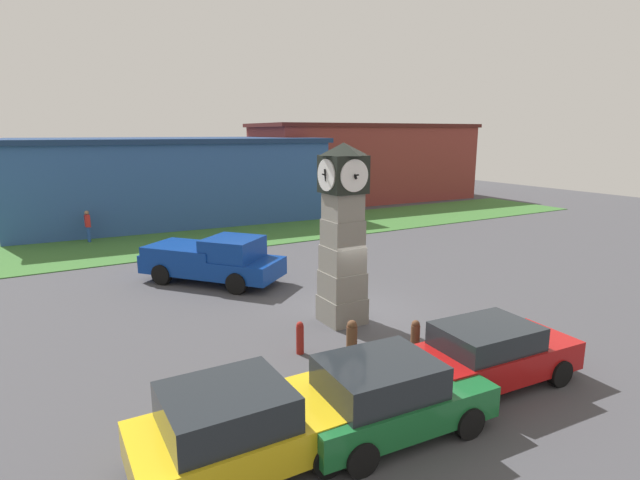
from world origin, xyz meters
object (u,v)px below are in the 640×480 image
bollard_near_tower (300,337)px  bollard_mid_row (352,339)px  pickup_truck (213,259)px  car_navy_sedan (238,428)px  bollard_far_row (415,340)px  pedestrian_near_bench (286,208)px  car_near_tower (387,395)px  bollard_end_row (471,342)px  pedestrian_by_cars (88,224)px  clock_tower (343,236)px  car_by_building (492,353)px

bollard_near_tower → bollard_mid_row: 1.39m
pickup_truck → car_navy_sedan: bearing=-106.1°
bollard_far_row → pedestrian_near_bench: (6.15, 20.01, 0.38)m
bollard_mid_row → car_near_tower: car_near_tower is taller
bollard_near_tower → bollard_end_row: bollard_end_row is taller
bollard_mid_row → pedestrian_by_cars: size_ratio=0.60×
pickup_truck → pedestrian_near_bench: size_ratio=3.40×
pedestrian_near_bench → car_near_tower: bearing=-111.5°
bollard_end_row → car_navy_sedan: 6.65m
bollard_mid_row → car_navy_sedan: car_navy_sedan is taller
pickup_truck → car_near_tower: bearing=-91.3°
car_navy_sedan → pickup_truck: size_ratio=0.68×
bollard_end_row → car_near_tower: car_near_tower is taller
clock_tower → bollard_end_row: (1.25, -4.12, -2.14)m
bollard_mid_row → car_near_tower: size_ratio=0.26×
bollard_far_row → car_near_tower: car_near_tower is taller
car_near_tower → pedestrian_near_bench: size_ratio=2.45×
clock_tower → bollard_end_row: 4.81m
clock_tower → car_near_tower: 6.23m
bollard_far_row → car_by_building: car_by_building is taller
bollard_mid_row → car_near_tower: (-1.24, -3.09, 0.25)m
clock_tower → bollard_end_row: size_ratio=4.71×
pedestrian_by_cars → car_navy_sedan: bearing=-89.3°
bollard_far_row → car_near_tower: (-2.57, -2.14, 0.22)m
pedestrian_near_bench → bollard_end_row: bearing=-103.6°
bollard_near_tower → bollard_end_row: size_ratio=0.77×
car_near_tower → pickup_truck: 11.49m
bollard_mid_row → car_navy_sedan: size_ratio=0.27×
bollard_mid_row → pickup_truck: bearing=96.6°
bollard_near_tower → pedestrian_by_cars: bearing=100.7°
bollard_far_row → car_navy_sedan: size_ratio=0.29×
pedestrian_near_bench → pedestrian_by_cars: pedestrian_by_cars is taller
pedestrian_near_bench → pedestrian_by_cars: (-11.91, -0.31, 0.06)m
bollard_far_row → pedestrian_near_bench: 20.94m
bollard_near_tower → pedestrian_by_cars: pedestrian_by_cars is taller
clock_tower → car_near_tower: (-2.41, -5.40, -1.95)m
clock_tower → bollard_near_tower: 3.48m
car_near_tower → pedestrian_near_bench: bearing=68.5°
bollard_near_tower → car_by_building: bearing=-49.2°
clock_tower → bollard_far_row: bearing=-87.2°
pedestrian_near_bench → car_navy_sedan: bearing=-118.2°
bollard_end_row → pedestrian_by_cars: 21.68m
pedestrian_by_cars → bollard_near_tower: bearing=-79.3°
bollard_mid_row → car_navy_sedan: bearing=-147.2°
bollard_near_tower → car_navy_sedan: bearing=-131.0°
bollard_near_tower → car_near_tower: size_ratio=0.22×
bollard_end_row → bollard_near_tower: bearing=142.0°
bollard_mid_row → pedestrian_by_cars: pedestrian_by_cars is taller
clock_tower → car_navy_sedan: (-5.34, -4.99, -1.94)m
bollard_end_row → car_by_building: 1.01m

